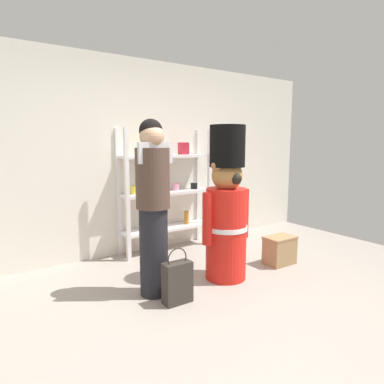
{
  "coord_description": "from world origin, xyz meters",
  "views": [
    {
      "loc": [
        -1.8,
        -2.04,
        1.49
      ],
      "look_at": [
        0.08,
        0.76,
        1.0
      ],
      "focal_mm": 31.3,
      "sensor_mm": 36.0,
      "label": 1
    }
  ],
  "objects": [
    {
      "name": "back_wall",
      "position": [
        0.0,
        2.2,
        1.3
      ],
      "size": [
        6.4,
        0.12,
        2.6
      ],
      "primitive_type": "cube",
      "color": "silver",
      "rests_on": "ground_plane"
    },
    {
      "name": "shopping_bag",
      "position": [
        -0.25,
        0.51,
        0.21
      ],
      "size": [
        0.27,
        0.13,
        0.54
      ],
      "color": "#332D28",
      "rests_on": "ground_plane"
    },
    {
      "name": "person_shopper",
      "position": [
        -0.35,
        0.8,
        0.92
      ],
      "size": [
        0.34,
        0.33,
        1.72
      ],
      "color": "black",
      "rests_on": "ground_plane"
    },
    {
      "name": "display_crate",
      "position": [
        1.34,
        0.68,
        0.18
      ],
      "size": [
        0.38,
        0.26,
        0.35
      ],
      "color": "#9E7A51",
      "rests_on": "ground_plane"
    },
    {
      "name": "merchandise_shelf",
      "position": [
        0.46,
        1.98,
        0.86
      ],
      "size": [
        1.33,
        0.35,
        1.69
      ],
      "color": "white",
      "rests_on": "ground_plane"
    },
    {
      "name": "ground_plane",
      "position": [
        0.0,
        0.0,
        0.0
      ],
      "size": [
        6.4,
        6.4,
        0.0
      ],
      "primitive_type": "plane",
      "color": "#9E9389"
    },
    {
      "name": "teddy_bear_guard",
      "position": [
        0.5,
        0.72,
        0.78
      ],
      "size": [
        0.62,
        0.46,
        1.68
      ],
      "color": "red",
      "rests_on": "ground_plane"
    }
  ]
}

